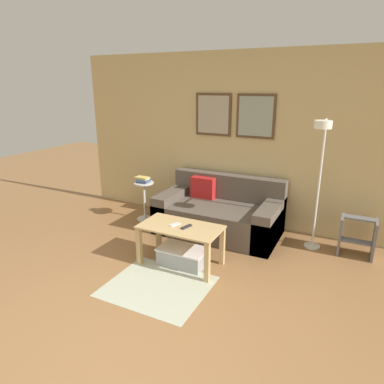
{
  "coord_description": "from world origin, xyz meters",
  "views": [
    {
      "loc": [
        1.55,
        -1.68,
        2.09
      ],
      "look_at": [
        -0.2,
        1.83,
        0.85
      ],
      "focal_mm": 32.0,
      "sensor_mm": 36.0,
      "label": 1
    }
  ],
  "objects_px": {
    "step_stool": "(357,236)",
    "floor_lamp": "(320,160)",
    "storage_bin": "(183,256)",
    "book_stack": "(143,180)",
    "coffee_table": "(181,234)",
    "side_table": "(144,198)",
    "cell_phone": "(175,224)",
    "couch": "(219,214)",
    "remote_control": "(187,227)"
  },
  "relations": [
    {
      "from": "step_stool",
      "to": "floor_lamp",
      "type": "bearing_deg",
      "value": -158.62
    },
    {
      "from": "storage_bin",
      "to": "book_stack",
      "type": "relative_size",
      "value": 2.6
    },
    {
      "from": "coffee_table",
      "to": "floor_lamp",
      "type": "bearing_deg",
      "value": 36.13
    },
    {
      "from": "coffee_table",
      "to": "side_table",
      "type": "relative_size",
      "value": 1.57
    },
    {
      "from": "floor_lamp",
      "to": "side_table",
      "type": "relative_size",
      "value": 2.76
    },
    {
      "from": "cell_phone",
      "to": "couch",
      "type": "bearing_deg",
      "value": 104.76
    },
    {
      "from": "floor_lamp",
      "to": "side_table",
      "type": "height_order",
      "value": "floor_lamp"
    },
    {
      "from": "storage_bin",
      "to": "floor_lamp",
      "type": "bearing_deg",
      "value": 36.65
    },
    {
      "from": "floor_lamp",
      "to": "book_stack",
      "type": "height_order",
      "value": "floor_lamp"
    },
    {
      "from": "side_table",
      "to": "cell_phone",
      "type": "xyz_separation_m",
      "value": [
        1.12,
        -1.0,
        0.13
      ]
    },
    {
      "from": "side_table",
      "to": "remote_control",
      "type": "bearing_deg",
      "value": -38.39
    },
    {
      "from": "cell_phone",
      "to": "step_stool",
      "type": "relative_size",
      "value": 0.28
    },
    {
      "from": "storage_bin",
      "to": "coffee_table",
      "type": "bearing_deg",
      "value": -179.97
    },
    {
      "from": "book_stack",
      "to": "step_stool",
      "type": "height_order",
      "value": "book_stack"
    },
    {
      "from": "floor_lamp",
      "to": "step_stool",
      "type": "xyz_separation_m",
      "value": [
        0.52,
        0.2,
        -0.96
      ]
    },
    {
      "from": "couch",
      "to": "coffee_table",
      "type": "xyz_separation_m",
      "value": [
        -0.05,
        -1.1,
        0.11
      ]
    },
    {
      "from": "step_stool",
      "to": "cell_phone",
      "type": "bearing_deg",
      "value": -148.81
    },
    {
      "from": "floor_lamp",
      "to": "book_stack",
      "type": "bearing_deg",
      "value": 179.78
    },
    {
      "from": "side_table",
      "to": "book_stack",
      "type": "distance_m",
      "value": 0.3
    },
    {
      "from": "storage_bin",
      "to": "remote_control",
      "type": "distance_m",
      "value": 0.4
    },
    {
      "from": "coffee_table",
      "to": "book_stack",
      "type": "bearing_deg",
      "value": 140.13
    },
    {
      "from": "storage_bin",
      "to": "cell_phone",
      "type": "xyz_separation_m",
      "value": [
        -0.11,
        0.01,
        0.39
      ]
    },
    {
      "from": "storage_bin",
      "to": "cell_phone",
      "type": "height_order",
      "value": "cell_phone"
    },
    {
      "from": "coffee_table",
      "to": "storage_bin",
      "type": "xyz_separation_m",
      "value": [
        0.03,
        0.0,
        -0.29
      ]
    },
    {
      "from": "storage_bin",
      "to": "step_stool",
      "type": "xyz_separation_m",
      "value": [
        1.86,
        1.2,
        0.16
      ]
    },
    {
      "from": "remote_control",
      "to": "couch",
      "type": "bearing_deg",
      "value": 107.69
    },
    {
      "from": "book_stack",
      "to": "remote_control",
      "type": "xyz_separation_m",
      "value": [
        1.28,
        -1.01,
        -0.16
      ]
    },
    {
      "from": "book_stack",
      "to": "cell_phone",
      "type": "relative_size",
      "value": 1.6
    },
    {
      "from": "book_stack",
      "to": "remote_control",
      "type": "bearing_deg",
      "value": -38.11
    },
    {
      "from": "couch",
      "to": "book_stack",
      "type": "relative_size",
      "value": 7.72
    },
    {
      "from": "coffee_table",
      "to": "floor_lamp",
      "type": "xyz_separation_m",
      "value": [
        1.36,
        0.99,
        0.83
      ]
    },
    {
      "from": "couch",
      "to": "step_stool",
      "type": "relative_size",
      "value": 3.52
    },
    {
      "from": "coffee_table",
      "to": "remote_control",
      "type": "bearing_deg",
      "value": -2.31
    },
    {
      "from": "couch",
      "to": "remote_control",
      "type": "distance_m",
      "value": 1.12
    },
    {
      "from": "floor_lamp",
      "to": "remote_control",
      "type": "bearing_deg",
      "value": -142.06
    },
    {
      "from": "couch",
      "to": "cell_phone",
      "type": "distance_m",
      "value": 1.12
    },
    {
      "from": "couch",
      "to": "storage_bin",
      "type": "distance_m",
      "value": 1.11
    },
    {
      "from": "storage_bin",
      "to": "cell_phone",
      "type": "bearing_deg",
      "value": 175.61
    },
    {
      "from": "remote_control",
      "to": "step_stool",
      "type": "height_order",
      "value": "remote_control"
    },
    {
      "from": "side_table",
      "to": "cell_phone",
      "type": "relative_size",
      "value": 4.41
    },
    {
      "from": "remote_control",
      "to": "storage_bin",
      "type": "bearing_deg",
      "value": -167.17
    },
    {
      "from": "floor_lamp",
      "to": "remote_control",
      "type": "relative_size",
      "value": 11.34
    },
    {
      "from": "coffee_table",
      "to": "storage_bin",
      "type": "distance_m",
      "value": 0.29
    },
    {
      "from": "storage_bin",
      "to": "floor_lamp",
      "type": "height_order",
      "value": "floor_lamp"
    },
    {
      "from": "couch",
      "to": "side_table",
      "type": "relative_size",
      "value": 2.8
    },
    {
      "from": "side_table",
      "to": "cell_phone",
      "type": "height_order",
      "value": "side_table"
    },
    {
      "from": "couch",
      "to": "storage_bin",
      "type": "relative_size",
      "value": 2.97
    },
    {
      "from": "step_stool",
      "to": "side_table",
      "type": "bearing_deg",
      "value": -176.57
    },
    {
      "from": "storage_bin",
      "to": "floor_lamp",
      "type": "distance_m",
      "value": 2.0
    },
    {
      "from": "couch",
      "to": "cell_phone",
      "type": "relative_size",
      "value": 12.35
    }
  ]
}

